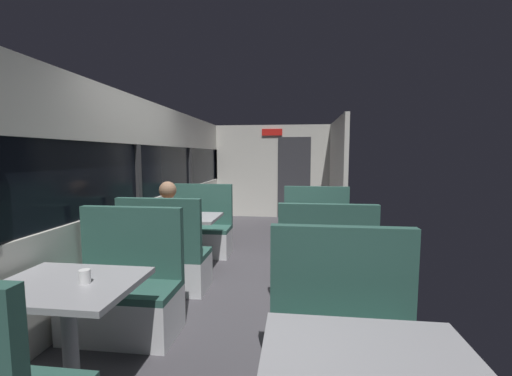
{
  "coord_description": "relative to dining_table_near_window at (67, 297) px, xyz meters",
  "views": [
    {
      "loc": [
        0.58,
        -3.98,
        1.57
      ],
      "look_at": [
        0.0,
        0.8,
        1.08
      ],
      "focal_mm": 22.94,
      "sensor_mm": 36.0,
      "label": 1
    }
  ],
  "objects": [
    {
      "name": "bench_mid_window_facing_end",
      "position": [
        0.0,
        1.63,
        -0.31
      ],
      "size": [
        0.95,
        0.5,
        1.1
      ],
      "color": "silver",
      "rests_on": "ground_plane"
    },
    {
      "name": "bench_near_window_facing_entry",
      "position": [
        0.0,
        0.7,
        -0.31
      ],
      "size": [
        0.95,
        0.5,
        1.1
      ],
      "color": "silver",
      "rests_on": "ground_plane"
    },
    {
      "name": "ground_plane",
      "position": [
        0.89,
        2.09,
        -0.65
      ],
      "size": [
        3.3,
        9.2,
        0.02
      ],
      "primitive_type": "cube",
      "color": "#423F44"
    },
    {
      "name": "dining_table_mid_window",
      "position": [
        0.0,
        2.33,
        0.0
      ],
      "size": [
        0.9,
        0.7,
        0.74
      ],
      "color": "#9E9EA3",
      "rests_on": "ground_plane"
    },
    {
      "name": "carriage_window_panel_left",
      "position": [
        -0.56,
        2.09,
        0.47
      ],
      "size": [
        0.09,
        8.48,
        2.3
      ],
      "color": "beige",
      "rests_on": "ground_plane"
    },
    {
      "name": "dining_table_near_window",
      "position": [
        0.0,
        0.0,
        0.0
      ],
      "size": [
        0.9,
        0.7,
        0.74
      ],
      "color": "#9E9EA3",
      "rests_on": "ground_plane"
    },
    {
      "name": "carriage_end_bulkhead",
      "position": [
        0.95,
        6.28,
        0.5
      ],
      "size": [
        2.9,
        0.11,
        2.3
      ],
      "color": "beige",
      "rests_on": "ground_plane"
    },
    {
      "name": "bench_mid_window_facing_entry",
      "position": [
        0.0,
        3.03,
        -0.31
      ],
      "size": [
        0.95,
        0.5,
        1.1
      ],
      "color": "silver",
      "rests_on": "ground_plane"
    },
    {
      "name": "bench_rear_aisle_facing_entry",
      "position": [
        1.79,
        2.83,
        -0.31
      ],
      "size": [
        0.95,
        0.5,
        1.1
      ],
      "color": "silver",
      "rests_on": "ground_plane"
    },
    {
      "name": "dining_table_rear_aisle",
      "position": [
        1.79,
        2.13,
        0.0
      ],
      "size": [
        0.9,
        0.7,
        0.74
      ],
      "color": "#9E9EA3",
      "rests_on": "ground_plane"
    },
    {
      "name": "coffee_cup_primary",
      "position": [
        0.13,
        0.0,
        0.15
      ],
      "size": [
        0.07,
        0.07,
        0.09
      ],
      "color": "white",
      "rests_on": "dining_table_near_window"
    },
    {
      "name": "bench_front_aisle_facing_entry",
      "position": [
        1.79,
        0.1,
        -0.31
      ],
      "size": [
        0.95,
        0.5,
        1.1
      ],
      "color": "silver",
      "rests_on": "ground_plane"
    },
    {
      "name": "bench_rear_aisle_facing_end",
      "position": [
        1.79,
        1.43,
        -0.31
      ],
      "size": [
        0.95,
        0.5,
        1.1
      ],
      "color": "silver",
      "rests_on": "ground_plane"
    },
    {
      "name": "carriage_aisle_panel_right",
      "position": [
        2.34,
        5.09,
        0.51
      ],
      "size": [
        0.08,
        2.4,
        2.3
      ],
      "primitive_type": "cube",
      "color": "beige",
      "rests_on": "ground_plane"
    },
    {
      "name": "seated_passenger",
      "position": [
        0.0,
        1.7,
        -0.1
      ],
      "size": [
        0.47,
        0.55,
        1.26
      ],
      "color": "#26262D",
      "rests_on": "ground_plane"
    }
  ]
}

